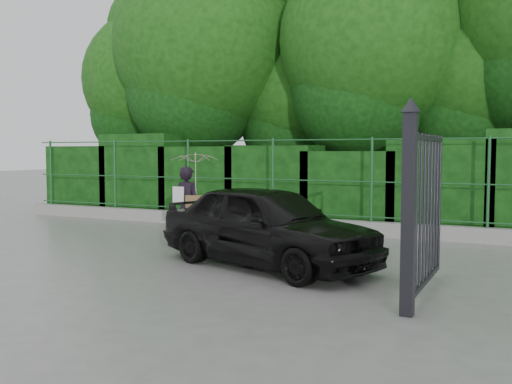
% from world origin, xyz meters
% --- Properties ---
extents(ground, '(80.00, 80.00, 0.00)m').
position_xyz_m(ground, '(0.00, 0.00, 0.00)').
color(ground, gray).
extents(kerb, '(14.00, 0.25, 0.30)m').
position_xyz_m(kerb, '(0.00, 4.50, 0.15)').
color(kerb, '#9E9E99').
rests_on(kerb, ground).
extents(fence, '(14.13, 0.06, 1.80)m').
position_xyz_m(fence, '(0.22, 4.50, 1.20)').
color(fence, '#20572A').
rests_on(fence, kerb).
extents(hedge, '(14.20, 1.20, 2.27)m').
position_xyz_m(hedge, '(0.05, 5.50, 1.02)').
color(hedge, black).
rests_on(hedge, ground).
extents(trees, '(17.10, 6.15, 8.08)m').
position_xyz_m(trees, '(1.14, 7.74, 4.62)').
color(trees, black).
rests_on(trees, ground).
extents(gate, '(0.22, 2.33, 2.36)m').
position_xyz_m(gate, '(4.60, -0.72, 1.19)').
color(gate, black).
rests_on(gate, ground).
extents(woman, '(0.93, 0.95, 1.79)m').
position_xyz_m(woman, '(-0.07, 1.84, 1.18)').
color(woman, black).
rests_on(woman, ground).
extents(car, '(4.09, 2.70, 1.29)m').
position_xyz_m(car, '(2.09, 0.56, 0.65)').
color(car, black).
rests_on(car, ground).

